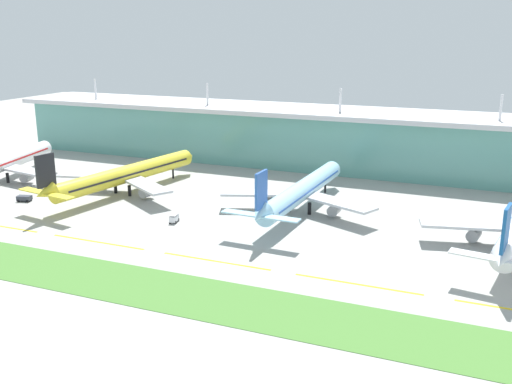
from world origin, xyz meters
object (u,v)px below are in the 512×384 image
Objects in this scene: baggage_cart at (174,218)px; pushback_tug at (24,198)px; airliner_nearest at (1,164)px; airliner_center at (301,191)px; airliner_near_middle at (125,175)px.

baggage_cart reaches higher than pushback_tug.
airliner_nearest reaches higher than baggage_cart.
airliner_center is at bearing 38.13° from baggage_cart.
airliner_near_middle is at bearing 3.96° from airliner_nearest.
airliner_near_middle is 14.63× the size of pushback_tug.
airliner_center is at bearing 2.93° from airliner_near_middle.
airliner_near_middle is 37.16m from baggage_cart.
airliner_center reaches higher than baggage_cart.
airliner_near_middle is at bearing 39.51° from pushback_tug.
pushback_tug is (26.10, -16.77, -5.35)m from airliner_nearest.
baggage_cart is at bearing -141.87° from airliner_center.
airliner_nearest is 83.13m from baggage_cart.
airliner_center is at bearing 15.34° from pushback_tug.
airliner_center is at bearing 3.40° from airliner_nearest.
pushback_tug is (-55.10, 0.28, -0.16)m from baggage_cart.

